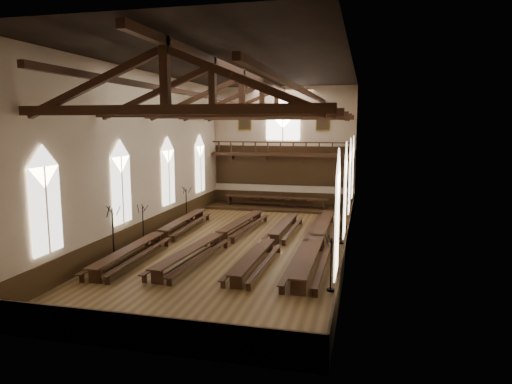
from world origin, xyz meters
TOP-DOWN VIEW (x-y plane):
  - ground at (0.00, 0.00)m, footprint 26.00×26.00m
  - room_walls at (0.00, 0.00)m, footprint 26.00×26.00m
  - wainscot_band at (0.00, 0.00)m, footprint 12.00×26.00m
  - side_windows at (-0.00, -0.00)m, footprint 11.85×19.80m
  - end_window at (0.00, 12.90)m, footprint 2.80×0.12m
  - minstrels_gallery at (0.00, 12.66)m, footprint 11.80×1.24m
  - portraits at (0.00, 12.90)m, footprint 7.75×0.09m
  - roof_trusses at (0.00, -0.00)m, footprint 11.70×25.70m
  - refectory_row_a at (-4.71, -1.05)m, footprint 1.67×14.40m
  - refectory_row_b at (-1.22, -0.53)m, footprint 2.12×14.47m
  - refectory_row_c at (1.82, -0.55)m, footprint 1.54×13.86m
  - refectory_row_d at (4.35, -0.12)m, footprint 1.69×15.03m
  - dais at (-0.27, 11.40)m, footprint 11.40×2.86m
  - high_table at (-0.27, 11.40)m, footprint 8.65×1.35m
  - high_chairs at (-0.27, 12.24)m, footprint 5.87×0.48m
  - candelabrum_left_near at (-5.55, -4.63)m, footprint 0.87×0.81m
  - candelabrum_left_mid at (-5.55, -1.43)m, footprint 0.69×0.71m
  - candelabrum_left_far at (-5.55, 5.10)m, footprint 0.76×0.73m
  - candelabrum_right_near at (5.55, -6.40)m, footprint 0.67×0.73m
  - candelabrum_right_mid at (5.55, 1.49)m, footprint 0.74×0.75m
  - candelabrum_right_far at (5.55, 5.88)m, footprint 0.77×0.86m

SIDE VIEW (x-z plane):
  - ground at x=0.00m, z-range 0.00..0.00m
  - dais at x=-0.27m, z-range 0.00..0.19m
  - refectory_row_c at x=1.82m, z-range 0.16..0.85m
  - refectory_row_b at x=-1.22m, z-range 0.17..0.92m
  - refectory_row_a at x=-4.71m, z-range 0.17..0.92m
  - refectory_row_d at x=4.35m, z-range 0.19..1.00m
  - wainscot_band at x=0.00m, z-range 0.00..1.20m
  - candelabrum_left_mid at x=-5.55m, z-range -0.46..1.90m
  - candelabrum_right_near at x=5.55m, z-range -0.47..1.92m
  - candelabrum_left_far at x=-5.55m, z-range -0.49..2.02m
  - candelabrum_right_mid at x=5.55m, z-range -0.50..2.03m
  - high_chairs at x=-0.27m, z-range 0.24..1.30m
  - candelabrum_right_far at x=5.55m, z-range -0.55..2.26m
  - candelabrum_left_near at x=-5.55m, z-range -0.56..2.29m
  - high_table at x=-0.27m, z-range 0.47..1.28m
  - side_windows at x=0.00m, z-range 1.49..5.99m
  - minstrels_gallery at x=0.00m, z-range 2.06..5.76m
  - room_walls at x=0.00m, z-range -6.54..19.46m
  - portraits at x=0.00m, z-range 6.38..7.82m
  - end_window at x=0.00m, z-range 5.32..9.12m
  - roof_trusses at x=0.00m, z-range 6.82..9.62m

